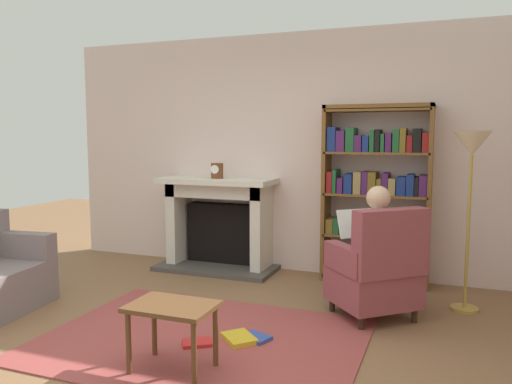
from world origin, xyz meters
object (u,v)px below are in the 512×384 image
at_px(armchair_reading, 378,270).
at_px(side_table, 172,315).
at_px(floor_lamp, 471,160).
at_px(bookshelf, 376,196).
at_px(fireplace, 220,220).
at_px(seated_reader, 370,245).
at_px(mantel_clock, 217,171).

height_order(armchair_reading, side_table, armchair_reading).
bearing_deg(side_table, floor_lamp, 46.69).
bearing_deg(floor_lamp, bookshelf, 145.63).
relative_size(fireplace, seated_reader, 1.21).
distance_m(side_table, floor_lamp, 2.85).
distance_m(fireplace, floor_lamp, 2.83).
distance_m(seated_reader, side_table, 1.88).
distance_m(fireplace, bookshelf, 1.82).
relative_size(mantel_clock, side_table, 0.31).
relative_size(bookshelf, seated_reader, 1.64).
bearing_deg(seated_reader, floor_lamp, 166.61).
height_order(fireplace, floor_lamp, floor_lamp).
relative_size(armchair_reading, side_table, 1.73).
xyz_separation_m(fireplace, side_table, (0.82, -2.52, -0.18)).
distance_m(fireplace, mantel_clock, 0.60).
bearing_deg(fireplace, floor_lamp, -12.01).
bearing_deg(side_table, bookshelf, 69.40).
bearing_deg(bookshelf, floor_lamp, -34.37).
bearing_deg(armchair_reading, mantel_clock, -67.70).
distance_m(bookshelf, armchair_reading, 1.22).
xyz_separation_m(armchair_reading, seated_reader, (-0.08, 0.09, 0.20)).
bearing_deg(floor_lamp, mantel_clock, 170.00).
height_order(bookshelf, floor_lamp, bookshelf).
bearing_deg(fireplace, armchair_reading, -28.64).
bearing_deg(bookshelf, fireplace, -178.87).
xyz_separation_m(seated_reader, side_table, (-1.06, -1.54, -0.24)).
bearing_deg(side_table, seated_reader, 55.55).
xyz_separation_m(mantel_clock, seated_reader, (1.86, -0.88, -0.53)).
bearing_deg(armchair_reading, side_table, 10.84).
distance_m(fireplace, seated_reader, 2.12).
relative_size(mantel_clock, seated_reader, 0.15).
height_order(bookshelf, armchair_reading, bookshelf).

